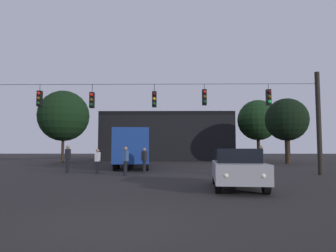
{
  "coord_description": "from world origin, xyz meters",
  "views": [
    {
      "loc": [
        1.15,
        -6.11,
        1.48
      ],
      "look_at": [
        0.84,
        15.43,
        3.14
      ],
      "focal_mm": 32.89,
      "sensor_mm": 36.0,
      "label": 1
    }
  ],
  "objects_px": {
    "pedestrian_crossing_right": "(98,160)",
    "tree_right_far": "(287,120)",
    "pedestrian_crossing_center": "(144,159)",
    "car_near_right": "(237,168)",
    "pedestrian_near_bus": "(68,157)",
    "pedestrian_crossing_left": "(125,159)",
    "tree_left_silhouette": "(64,116)",
    "city_bus": "(133,145)",
    "pedestrian_trailing": "(261,159)",
    "tree_behind_building": "(258,120)"
  },
  "relations": [
    {
      "from": "tree_right_far",
      "to": "pedestrian_near_bus",
      "type": "bearing_deg",
      "value": -144.84
    },
    {
      "from": "car_near_right",
      "to": "pedestrian_crossing_left",
      "type": "height_order",
      "value": "pedestrian_crossing_left"
    },
    {
      "from": "tree_behind_building",
      "to": "pedestrian_crossing_right",
      "type": "bearing_deg",
      "value": -123.85
    },
    {
      "from": "city_bus",
      "to": "car_near_right",
      "type": "relative_size",
      "value": 2.5
    },
    {
      "from": "tree_behind_building",
      "to": "tree_right_far",
      "type": "bearing_deg",
      "value": -90.54
    },
    {
      "from": "pedestrian_near_bus",
      "to": "tree_right_far",
      "type": "height_order",
      "value": "tree_right_far"
    },
    {
      "from": "pedestrian_crossing_center",
      "to": "tree_behind_building",
      "type": "xyz_separation_m",
      "value": [
        14.23,
        25.01,
        4.86
      ]
    },
    {
      "from": "pedestrian_crossing_center",
      "to": "car_near_right",
      "type": "bearing_deg",
      "value": -60.9
    },
    {
      "from": "pedestrian_crossing_right",
      "to": "tree_right_far",
      "type": "distance_m",
      "value": 22.35
    },
    {
      "from": "pedestrian_trailing",
      "to": "car_near_right",
      "type": "bearing_deg",
      "value": -115.31
    },
    {
      "from": "pedestrian_near_bus",
      "to": "pedestrian_crossing_left",
      "type": "bearing_deg",
      "value": -25.71
    },
    {
      "from": "city_bus",
      "to": "pedestrian_crossing_left",
      "type": "bearing_deg",
      "value": -85.89
    },
    {
      "from": "car_near_right",
      "to": "pedestrian_crossing_center",
      "type": "height_order",
      "value": "pedestrian_crossing_center"
    },
    {
      "from": "pedestrian_crossing_left",
      "to": "tree_behind_building",
      "type": "bearing_deg",
      "value": 60.58
    },
    {
      "from": "pedestrian_crossing_left",
      "to": "pedestrian_crossing_right",
      "type": "distance_m",
      "value": 2.39
    },
    {
      "from": "pedestrian_crossing_center",
      "to": "pedestrian_crossing_right",
      "type": "relative_size",
      "value": 1.05
    },
    {
      "from": "tree_left_silhouette",
      "to": "pedestrian_trailing",
      "type": "bearing_deg",
      "value": -47.15
    },
    {
      "from": "pedestrian_trailing",
      "to": "tree_left_silhouette",
      "type": "bearing_deg",
      "value": 132.85
    },
    {
      "from": "pedestrian_crossing_center",
      "to": "pedestrian_near_bus",
      "type": "distance_m",
      "value": 4.94
    },
    {
      "from": "car_near_right",
      "to": "pedestrian_near_bus",
      "type": "xyz_separation_m",
      "value": [
        -9.22,
        7.77,
        0.21
      ]
    },
    {
      "from": "tree_left_silhouette",
      "to": "tree_right_far",
      "type": "relative_size",
      "value": 1.21
    },
    {
      "from": "pedestrian_trailing",
      "to": "tree_right_far",
      "type": "xyz_separation_m",
      "value": [
        7.48,
        16.21,
        3.71
      ]
    },
    {
      "from": "city_bus",
      "to": "pedestrian_crossing_left",
      "type": "distance_m",
      "value": 8.34
    },
    {
      "from": "pedestrian_crossing_left",
      "to": "pedestrian_trailing",
      "type": "height_order",
      "value": "pedestrian_trailing"
    },
    {
      "from": "city_bus",
      "to": "tree_behind_building",
      "type": "height_order",
      "value": "tree_behind_building"
    },
    {
      "from": "pedestrian_crossing_center",
      "to": "tree_left_silhouette",
      "type": "height_order",
      "value": "tree_left_silhouette"
    },
    {
      "from": "pedestrian_crossing_right",
      "to": "tree_behind_building",
      "type": "xyz_separation_m",
      "value": [
        17.11,
        25.5,
        4.91
      ]
    },
    {
      "from": "pedestrian_near_bus",
      "to": "tree_right_far",
      "type": "relative_size",
      "value": 0.25
    },
    {
      "from": "pedestrian_crossing_left",
      "to": "pedestrian_near_bus",
      "type": "xyz_separation_m",
      "value": [
        -4.01,
        1.93,
        0.07
      ]
    },
    {
      "from": "pedestrian_crossing_right",
      "to": "tree_left_silhouette",
      "type": "distance_m",
      "value": 19.43
    },
    {
      "from": "pedestrian_crossing_right",
      "to": "tree_left_silhouette",
      "type": "xyz_separation_m",
      "value": [
        -8.27,
        16.96,
        4.63
      ]
    },
    {
      "from": "tree_left_silhouette",
      "to": "car_near_right",
      "type": "bearing_deg",
      "value": -57.44
    },
    {
      "from": "city_bus",
      "to": "pedestrian_crossing_right",
      "type": "distance_m",
      "value": 7.11
    },
    {
      "from": "pedestrian_crossing_left",
      "to": "pedestrian_crossing_center",
      "type": "distance_m",
      "value": 2.08
    },
    {
      "from": "city_bus",
      "to": "pedestrian_trailing",
      "type": "bearing_deg",
      "value": -48.17
    },
    {
      "from": "pedestrian_crossing_center",
      "to": "pedestrian_near_bus",
      "type": "height_order",
      "value": "pedestrian_near_bus"
    },
    {
      "from": "pedestrian_crossing_right",
      "to": "pedestrian_near_bus",
      "type": "xyz_separation_m",
      "value": [
        -2.06,
        0.56,
        0.15
      ]
    },
    {
      "from": "car_near_right",
      "to": "pedestrian_crossing_left",
      "type": "bearing_deg",
      "value": 131.73
    },
    {
      "from": "tree_behind_building",
      "to": "tree_right_far",
      "type": "distance_m",
      "value": 11.56
    },
    {
      "from": "tree_behind_building",
      "to": "city_bus",
      "type": "bearing_deg",
      "value": -130.25
    },
    {
      "from": "car_near_right",
      "to": "pedestrian_crossing_left",
      "type": "relative_size",
      "value": 2.71
    },
    {
      "from": "pedestrian_crossing_right",
      "to": "tree_right_far",
      "type": "relative_size",
      "value": 0.22
    },
    {
      "from": "car_near_right",
      "to": "pedestrian_crossing_center",
      "type": "bearing_deg",
      "value": 119.1
    },
    {
      "from": "city_bus",
      "to": "car_near_right",
      "type": "xyz_separation_m",
      "value": [
        5.8,
        -14.11,
        -1.07
      ]
    },
    {
      "from": "pedestrian_near_bus",
      "to": "pedestrian_trailing",
      "type": "bearing_deg",
      "value": -13.5
    },
    {
      "from": "tree_left_silhouette",
      "to": "pedestrian_crossing_right",
      "type": "bearing_deg",
      "value": -64.01
    },
    {
      "from": "pedestrian_near_bus",
      "to": "tree_right_far",
      "type": "xyz_separation_m",
      "value": [
        19.06,
        13.43,
        3.69
      ]
    },
    {
      "from": "pedestrian_crossing_right",
      "to": "city_bus",
      "type": "bearing_deg",
      "value": 78.85
    },
    {
      "from": "pedestrian_crossing_right",
      "to": "pedestrian_near_bus",
      "type": "bearing_deg",
      "value": 164.67
    },
    {
      "from": "city_bus",
      "to": "tree_left_silhouette",
      "type": "relative_size",
      "value": 1.32
    }
  ]
}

